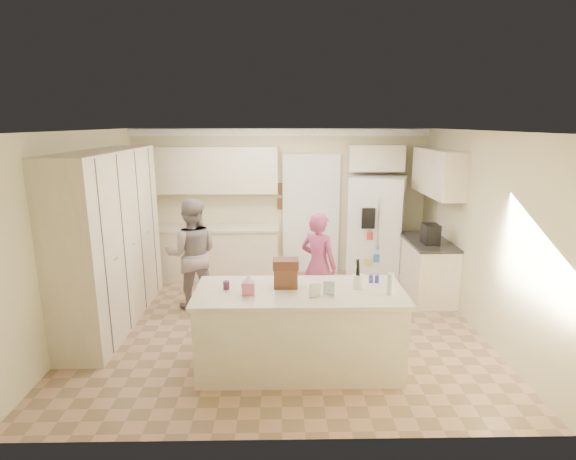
{
  "coord_description": "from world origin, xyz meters",
  "views": [
    {
      "loc": [
        -0.01,
        -5.68,
        2.7
      ],
      "look_at": [
        0.1,
        0.35,
        1.25
      ],
      "focal_mm": 28.0,
      "sensor_mm": 36.0,
      "label": 1
    }
  ],
  "objects_px": {
    "tissue_box": "(248,288)",
    "teen_girl": "(318,265)",
    "coffee_maker": "(431,234)",
    "utensil_crock": "(359,282)",
    "dollhouse_body": "(286,278)",
    "island_base": "(299,331)",
    "teen_boy": "(192,254)",
    "refrigerator": "(376,228)"
  },
  "relations": [
    {
      "from": "dollhouse_body",
      "to": "tissue_box",
      "type": "bearing_deg",
      "value": -153.43
    },
    {
      "from": "utensil_crock",
      "to": "teen_girl",
      "type": "xyz_separation_m",
      "value": [
        -0.33,
        1.35,
        -0.25
      ]
    },
    {
      "from": "utensil_crock",
      "to": "dollhouse_body",
      "type": "relative_size",
      "value": 0.58
    },
    {
      "from": "island_base",
      "to": "coffee_maker",
      "type": "bearing_deg",
      "value": 42.83
    },
    {
      "from": "tissue_box",
      "to": "dollhouse_body",
      "type": "relative_size",
      "value": 0.54
    },
    {
      "from": "teen_girl",
      "to": "coffee_maker",
      "type": "bearing_deg",
      "value": -128.84
    },
    {
      "from": "coffee_maker",
      "to": "utensil_crock",
      "type": "bearing_deg",
      "value": -127.12
    },
    {
      "from": "dollhouse_body",
      "to": "teen_boy",
      "type": "height_order",
      "value": "teen_boy"
    },
    {
      "from": "tissue_box",
      "to": "dollhouse_body",
      "type": "xyz_separation_m",
      "value": [
        0.4,
        0.2,
        0.04
      ]
    },
    {
      "from": "utensil_crock",
      "to": "teen_girl",
      "type": "distance_m",
      "value": 1.41
    },
    {
      "from": "tissue_box",
      "to": "teen_girl",
      "type": "distance_m",
      "value": 1.76
    },
    {
      "from": "dollhouse_body",
      "to": "teen_boy",
      "type": "bearing_deg",
      "value": 129.43
    },
    {
      "from": "coffee_maker",
      "to": "teen_girl",
      "type": "height_order",
      "value": "teen_girl"
    },
    {
      "from": "utensil_crock",
      "to": "dollhouse_body",
      "type": "distance_m",
      "value": 0.8
    },
    {
      "from": "island_base",
      "to": "tissue_box",
      "type": "xyz_separation_m",
      "value": [
        -0.55,
        -0.1,
        0.56
      ]
    },
    {
      "from": "island_base",
      "to": "dollhouse_body",
      "type": "relative_size",
      "value": 8.46
    },
    {
      "from": "utensil_crock",
      "to": "tissue_box",
      "type": "height_order",
      "value": "utensil_crock"
    },
    {
      "from": "island_base",
      "to": "tissue_box",
      "type": "distance_m",
      "value": 0.79
    },
    {
      "from": "dollhouse_body",
      "to": "coffee_maker",
      "type": "bearing_deg",
      "value": 39.29
    },
    {
      "from": "tissue_box",
      "to": "teen_girl",
      "type": "relative_size",
      "value": 0.09
    },
    {
      "from": "refrigerator",
      "to": "dollhouse_body",
      "type": "relative_size",
      "value": 6.92
    },
    {
      "from": "refrigerator",
      "to": "island_base",
      "type": "xyz_separation_m",
      "value": [
        -1.48,
        -3.03,
        -0.46
      ]
    },
    {
      "from": "island_base",
      "to": "teen_girl",
      "type": "height_order",
      "value": "teen_girl"
    },
    {
      "from": "utensil_crock",
      "to": "teen_boy",
      "type": "height_order",
      "value": "teen_boy"
    },
    {
      "from": "island_base",
      "to": "utensil_crock",
      "type": "relative_size",
      "value": 14.67
    },
    {
      "from": "utensil_crock",
      "to": "dollhouse_body",
      "type": "xyz_separation_m",
      "value": [
        -0.8,
        0.05,
        0.04
      ]
    },
    {
      "from": "utensil_crock",
      "to": "island_base",
      "type": "bearing_deg",
      "value": -175.6
    },
    {
      "from": "tissue_box",
      "to": "teen_boy",
      "type": "height_order",
      "value": "teen_boy"
    },
    {
      "from": "utensil_crock",
      "to": "teen_girl",
      "type": "height_order",
      "value": "teen_girl"
    },
    {
      "from": "dollhouse_body",
      "to": "teen_boy",
      "type": "relative_size",
      "value": 0.16
    },
    {
      "from": "tissue_box",
      "to": "teen_girl",
      "type": "xyz_separation_m",
      "value": [
        0.87,
        1.5,
        -0.24
      ]
    },
    {
      "from": "coffee_maker",
      "to": "utensil_crock",
      "type": "distance_m",
      "value": 2.32
    },
    {
      "from": "utensil_crock",
      "to": "teen_girl",
      "type": "bearing_deg",
      "value": 103.51
    },
    {
      "from": "coffee_maker",
      "to": "tissue_box",
      "type": "height_order",
      "value": "coffee_maker"
    },
    {
      "from": "coffee_maker",
      "to": "utensil_crock",
      "type": "relative_size",
      "value": 2.0
    },
    {
      "from": "coffee_maker",
      "to": "island_base",
      "type": "height_order",
      "value": "coffee_maker"
    },
    {
      "from": "tissue_box",
      "to": "dollhouse_body",
      "type": "distance_m",
      "value": 0.45
    },
    {
      "from": "dollhouse_body",
      "to": "teen_boy",
      "type": "distance_m",
      "value": 2.14
    },
    {
      "from": "teen_boy",
      "to": "teen_girl",
      "type": "xyz_separation_m",
      "value": [
        1.83,
        -0.34,
        -0.07
      ]
    },
    {
      "from": "coffee_maker",
      "to": "refrigerator",
      "type": "bearing_deg",
      "value": 116.91
    },
    {
      "from": "refrigerator",
      "to": "utensil_crock",
      "type": "relative_size",
      "value": 12.0
    },
    {
      "from": "teen_boy",
      "to": "island_base",
      "type": "bearing_deg",
      "value": 124.18
    }
  ]
}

